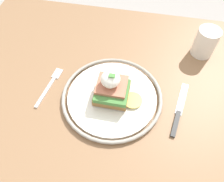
{
  "coord_description": "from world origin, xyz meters",
  "views": [
    {
      "loc": [
        0.09,
        -0.32,
        1.26
      ],
      "look_at": [
        0.03,
        0.01,
        0.78
      ],
      "focal_mm": 35.0,
      "sensor_mm": 36.0,
      "label": 1
    }
  ],
  "objects_px": {
    "knife": "(178,113)",
    "cup": "(205,42)",
    "sandwich": "(112,88)",
    "fork": "(50,85)",
    "plate": "(112,97)"
  },
  "relations": [
    {
      "from": "fork",
      "to": "cup",
      "type": "bearing_deg",
      "value": 26.74
    },
    {
      "from": "knife",
      "to": "cup",
      "type": "relative_size",
      "value": 1.94
    },
    {
      "from": "sandwich",
      "to": "knife",
      "type": "distance_m",
      "value": 0.19
    },
    {
      "from": "knife",
      "to": "cup",
      "type": "bearing_deg",
      "value": 74.65
    },
    {
      "from": "knife",
      "to": "cup",
      "type": "xyz_separation_m",
      "value": [
        0.07,
        0.24,
        0.04
      ]
    },
    {
      "from": "plate",
      "to": "knife",
      "type": "distance_m",
      "value": 0.18
    },
    {
      "from": "knife",
      "to": "cup",
      "type": "distance_m",
      "value": 0.26
    },
    {
      "from": "sandwich",
      "to": "cup",
      "type": "relative_size",
      "value": 1.42
    },
    {
      "from": "plate",
      "to": "knife",
      "type": "xyz_separation_m",
      "value": [
        0.18,
        -0.01,
        -0.01
      ]
    },
    {
      "from": "sandwich",
      "to": "fork",
      "type": "distance_m",
      "value": 0.19
    },
    {
      "from": "cup",
      "to": "plate",
      "type": "bearing_deg",
      "value": -137.62
    },
    {
      "from": "fork",
      "to": "knife",
      "type": "xyz_separation_m",
      "value": [
        0.37,
        -0.02,
        0.0
      ]
    },
    {
      "from": "plate",
      "to": "sandwich",
      "type": "bearing_deg",
      "value": 80.78
    },
    {
      "from": "sandwich",
      "to": "cup",
      "type": "bearing_deg",
      "value": 42.29
    },
    {
      "from": "fork",
      "to": "knife",
      "type": "bearing_deg",
      "value": -3.42
    }
  ]
}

